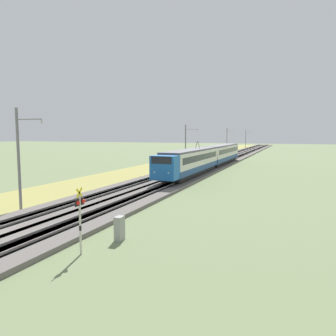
# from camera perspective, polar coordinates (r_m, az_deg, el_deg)

# --- Properties ---
(ballast_main) EXTENTS (240.00, 4.40, 0.30)m
(ballast_main) POSITION_cam_1_polar(r_m,az_deg,el_deg) (65.81, 5.90, 0.75)
(ballast_main) COLOR #605B56
(ballast_main) RESTS_ON ground
(ballast_adjacent) EXTENTS (240.00, 4.40, 0.30)m
(ballast_adjacent) POSITION_cam_1_polar(r_m,az_deg,el_deg) (64.90, 9.18, 0.63)
(ballast_adjacent) COLOR #605B56
(ballast_adjacent) RESTS_ON ground
(track_main) EXTENTS (240.00, 1.57, 0.45)m
(track_main) POSITION_cam_1_polar(r_m,az_deg,el_deg) (65.81, 5.90, 0.75)
(track_main) COLOR #4C4238
(track_main) RESTS_ON ground
(track_adjacent) EXTENTS (240.00, 1.57, 0.45)m
(track_adjacent) POSITION_cam_1_polar(r_m,az_deg,el_deg) (64.90, 9.18, 0.64)
(track_adjacent) COLOR #4C4238
(track_adjacent) RESTS_ON ground
(grass_verge) EXTENTS (240.00, 9.10, 0.12)m
(grass_verge) POSITION_cam_1_polar(r_m,az_deg,el_deg) (67.54, 1.22, 0.83)
(grass_verge) COLOR #99934C
(grass_verge) RESTS_ON ground
(passenger_train) EXTENTS (41.83, 2.99, 5.04)m
(passenger_train) POSITION_cam_1_polar(r_m,az_deg,el_deg) (55.53, 7.17, 2.06)
(passenger_train) COLOR blue
(passenger_train) RESTS_ON ground
(crossing_signal_far) EXTENTS (0.70, 0.23, 3.42)m
(crossing_signal_far) POSITION_cam_1_polar(r_m,az_deg,el_deg) (17.10, -15.05, -7.77)
(crossing_signal_far) COLOR beige
(crossing_signal_far) RESTS_ON ground
(catenary_mast_near) EXTENTS (0.22, 2.56, 8.09)m
(catenary_mast_near) POSITION_cam_1_polar(r_m,az_deg,el_deg) (27.86, -24.49, 1.50)
(catenary_mast_near) COLOR slate
(catenary_mast_near) RESTS_ON ground
(catenary_mast_mid) EXTENTS (0.22, 2.56, 7.91)m
(catenary_mast_mid) POSITION_cam_1_polar(r_m,az_deg,el_deg) (64.07, 3.11, 4.16)
(catenary_mast_mid) COLOR slate
(catenary_mast_mid) RESTS_ON ground
(catenary_mast_far) EXTENTS (0.22, 2.56, 8.01)m
(catenary_mast_far) POSITION_cam_1_polar(r_m,az_deg,el_deg) (104.28, 10.25, 4.79)
(catenary_mast_far) COLOR slate
(catenary_mast_far) RESTS_ON ground
(catenary_mast_distant) EXTENTS (0.22, 2.56, 7.84)m
(catenary_mast_distant) POSITION_cam_1_polar(r_m,az_deg,el_deg) (145.21, 13.39, 4.99)
(catenary_mast_distant) COLOR slate
(catenary_mast_distant) RESTS_ON ground
(equipment_cabinet) EXTENTS (0.60, 0.42, 1.39)m
(equipment_cabinet) POSITION_cam_1_polar(r_m,az_deg,el_deg) (19.26, -8.45, -10.36)
(equipment_cabinet) COLOR gray
(equipment_cabinet) RESTS_ON ground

